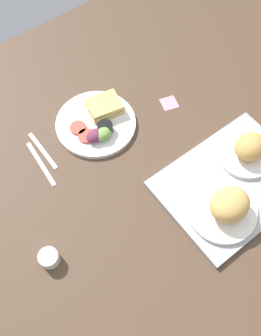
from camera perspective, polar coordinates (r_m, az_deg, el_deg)
name	(u,v)px	position (r cm, az deg, el deg)	size (l,w,h in cm)	color
ground_plane	(130,166)	(117.24, -0.10, 0.26)	(190.00, 150.00, 3.00)	#4C3828
serving_tray	(232,182)	(116.45, 15.94, -2.20)	(45.00, 33.00, 1.60)	#9EA0A3
bread_plate_near	(248,149)	(119.12, 18.23, 2.88)	(19.23, 19.23, 8.68)	white
bread_plate_far	(227,207)	(107.32, 15.06, -5.97)	(20.86, 20.86, 9.67)	white
plate_with_salad	(98,122)	(123.34, -5.21, 7.36)	(27.48, 27.48, 5.40)	white
espresso_cup	(49,258)	(104.95, -12.85, -13.80)	(5.60, 5.60, 4.00)	silver
fork	(43,150)	(121.80, -13.83, 2.76)	(17.00, 1.40, 0.50)	#B7B7BC
knife	(41,163)	(119.35, -14.10, 0.70)	(19.00, 1.40, 0.50)	#B7B7BC
sticky_note	(169,103)	(130.64, 6.18, 10.26)	(5.60, 5.60, 0.12)	pink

